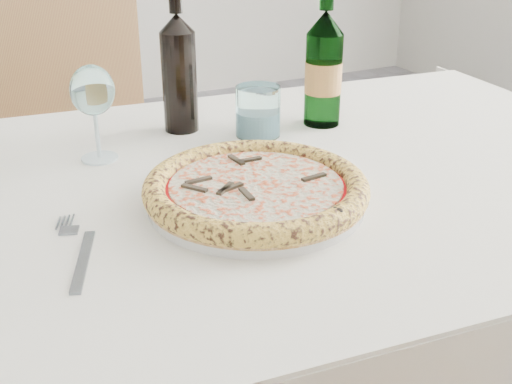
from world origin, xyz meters
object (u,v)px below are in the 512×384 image
(wine_bottle, at_px, (179,72))
(pizza, at_px, (256,188))
(wine_glass, at_px, (93,93))
(beer_bottle, at_px, (324,69))
(tumbler, at_px, (258,115))
(chair_far, at_px, (81,156))
(plate, at_px, (256,199))
(dining_table, at_px, (229,227))

(wine_bottle, bearing_deg, pizza, -92.57)
(wine_glass, relative_size, wine_bottle, 0.61)
(beer_bottle, height_order, wine_bottle, beer_bottle)
(wine_glass, bearing_deg, tumbler, -1.99)
(chair_far, distance_m, wine_bottle, 0.63)
(plate, bearing_deg, chair_far, 95.77)
(chair_far, height_order, pizza, chair_far)
(dining_table, bearing_deg, plate, -90.00)
(tumbler, xyz_separation_m, wine_bottle, (-0.11, 0.09, 0.07))
(pizza, xyz_separation_m, wine_bottle, (0.02, 0.35, 0.08))
(wine_glass, bearing_deg, beer_bottle, -0.59)
(dining_table, bearing_deg, wine_bottle, 86.41)
(wine_glass, bearing_deg, dining_table, -46.93)
(plate, relative_size, wine_glass, 1.92)
(dining_table, height_order, chair_far, chair_far)
(pizza, xyz_separation_m, wine_glass, (-0.16, 0.27, 0.09))
(dining_table, relative_size, chair_far, 1.69)
(plate, distance_m, wine_bottle, 0.36)
(dining_table, height_order, wine_glass, wine_glass)
(dining_table, xyz_separation_m, tumbler, (0.13, 0.16, 0.12))
(wine_glass, bearing_deg, plate, -59.53)
(chair_far, distance_m, plate, 0.91)
(chair_far, bearing_deg, beer_bottle, -59.50)
(plate, bearing_deg, pizza, -161.69)
(pizza, xyz_separation_m, tumbler, (0.13, 0.26, 0.01))
(tumbler, bearing_deg, wine_bottle, 141.84)
(dining_table, relative_size, wine_bottle, 6.06)
(chair_far, distance_m, wine_glass, 0.69)
(pizza, height_order, wine_bottle, wine_bottle)
(tumbler, bearing_deg, chair_far, 109.65)
(dining_table, relative_size, plate, 5.15)
(plate, height_order, wine_glass, wine_glass)
(chair_far, xyz_separation_m, tumbler, (0.22, -0.61, 0.26))
(beer_bottle, bearing_deg, chair_far, 120.50)
(plate, relative_size, beer_bottle, 1.14)
(tumbler, relative_size, beer_bottle, 0.34)
(dining_table, height_order, plate, plate)
(plate, relative_size, tumbler, 3.35)
(dining_table, distance_m, wine_bottle, 0.32)
(plate, xyz_separation_m, wine_bottle, (0.02, 0.35, 0.10))
(pizza, bearing_deg, beer_bottle, 44.58)
(chair_far, height_order, tumbler, chair_far)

